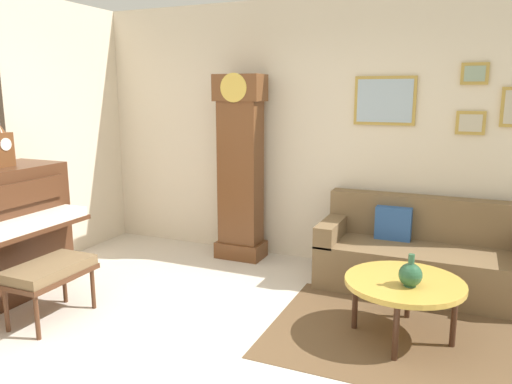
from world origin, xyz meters
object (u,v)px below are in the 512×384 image
(grandfather_clock, at_px, (241,173))
(coffee_table, at_px, (404,284))
(piano_bench, at_px, (50,272))
(green_jug, at_px, (410,275))
(mantel_clock, at_px, (1,147))
(couch, at_px, (423,256))

(grandfather_clock, bearing_deg, coffee_table, -32.25)
(piano_bench, relative_size, green_jug, 2.92)
(mantel_clock, bearing_deg, piano_bench, -20.69)
(grandfather_clock, bearing_deg, green_jug, -33.66)
(piano_bench, relative_size, grandfather_clock, 0.34)
(green_jug, bearing_deg, coffee_table, 116.01)
(piano_bench, distance_m, grandfather_clock, 2.24)
(couch, height_order, green_jug, couch)
(coffee_table, height_order, green_jug, green_jug)
(piano_bench, relative_size, mantel_clock, 1.84)
(coffee_table, height_order, mantel_clock, mantel_clock)
(coffee_table, bearing_deg, mantel_clock, -170.98)
(grandfather_clock, bearing_deg, mantel_clock, -130.60)
(grandfather_clock, bearing_deg, couch, -3.64)
(piano_bench, height_order, couch, couch)
(couch, bearing_deg, mantel_clock, -154.80)
(mantel_clock, bearing_deg, grandfather_clock, 49.40)
(coffee_table, xyz_separation_m, green_jug, (0.05, -0.10, 0.12))
(piano_bench, xyz_separation_m, mantel_clock, (-0.76, 0.29, 0.95))
(grandfather_clock, relative_size, couch, 1.07)
(mantel_clock, xyz_separation_m, green_jug, (3.47, 0.44, -0.81))
(piano_bench, height_order, green_jug, green_jug)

